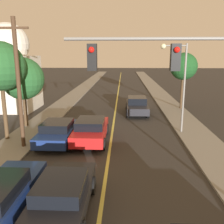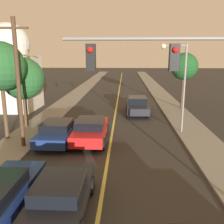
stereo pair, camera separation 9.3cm
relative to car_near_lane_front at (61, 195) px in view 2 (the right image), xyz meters
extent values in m
cube|color=#2D2B28|center=(1.29, 32.00, -0.76)|extent=(9.24, 80.00, 0.01)
cube|color=#D1C14C|center=(1.29, 32.00, -0.76)|extent=(0.16, 76.00, 0.00)
cube|color=gray|center=(-4.58, 32.00, -0.71)|extent=(2.50, 80.00, 0.12)
cube|color=gray|center=(7.16, 32.00, -0.71)|extent=(2.50, 80.00, 0.12)
cube|color=black|center=(0.00, 0.04, -0.09)|extent=(1.80, 4.51, 0.61)
cube|color=black|center=(0.00, -0.14, 0.44)|extent=(1.58, 2.03, 0.46)
cylinder|color=black|center=(-0.85, 1.44, -0.40)|extent=(0.22, 0.74, 0.74)
cylinder|color=black|center=(0.85, 1.44, -0.40)|extent=(0.22, 0.74, 0.74)
cube|color=red|center=(0.00, 7.70, -0.07)|extent=(1.94, 4.88, 0.65)
cube|color=black|center=(0.00, 7.51, 0.50)|extent=(1.71, 2.20, 0.50)
cylinder|color=black|center=(-0.92, 9.22, -0.39)|extent=(0.22, 0.75, 0.75)
cylinder|color=black|center=(0.92, 9.22, -0.39)|extent=(0.22, 0.75, 0.75)
cylinder|color=black|center=(-0.92, 6.19, -0.39)|extent=(0.22, 0.75, 0.75)
cylinder|color=black|center=(0.92, 6.19, -0.39)|extent=(0.22, 0.75, 0.75)
cylinder|color=black|center=(-1.21, 1.12, -0.43)|extent=(0.22, 0.68, 0.68)
cube|color=navy|center=(-2.03, 7.30, -0.11)|extent=(1.95, 4.62, 0.59)
cube|color=black|center=(-2.03, 7.12, 0.44)|extent=(1.72, 2.08, 0.50)
cylinder|color=black|center=(-2.96, 8.73, -0.40)|extent=(0.22, 0.73, 0.73)
cylinder|color=black|center=(-1.10, 8.73, -0.40)|extent=(0.22, 0.73, 0.73)
cylinder|color=black|center=(-2.96, 5.87, -0.40)|extent=(0.22, 0.73, 0.73)
cylinder|color=black|center=(-1.10, 5.87, -0.40)|extent=(0.22, 0.73, 0.73)
cube|color=black|center=(3.37, 15.57, -0.11)|extent=(1.94, 4.90, 0.62)
cube|color=black|center=(3.37, 15.77, 0.50)|extent=(1.71, 2.20, 0.61)
cylinder|color=black|center=(4.30, 14.05, -0.42)|extent=(0.22, 0.69, 0.69)
cylinder|color=black|center=(2.45, 14.05, -0.42)|extent=(0.22, 0.69, 0.69)
cylinder|color=black|center=(4.30, 17.09, -0.42)|extent=(0.22, 0.69, 0.69)
cylinder|color=black|center=(2.45, 17.09, -0.42)|extent=(0.22, 0.69, 0.69)
cylinder|color=slate|center=(3.19, 1.00, 5.28)|extent=(6.26, 0.12, 0.12)
cube|color=black|center=(3.81, 1.00, 4.67)|extent=(0.32, 0.28, 0.90)
sphere|color=red|center=(3.81, 0.82, 4.92)|extent=(0.20, 0.20, 0.20)
cube|color=black|center=(1.00, 1.00, 4.67)|extent=(0.32, 0.28, 0.90)
sphere|color=red|center=(1.00, 0.82, 4.92)|extent=(0.20, 0.20, 0.20)
cylinder|color=slate|center=(6.26, 9.70, 2.42)|extent=(0.14, 0.14, 6.13)
cylinder|color=slate|center=(5.49, 9.70, 5.33)|extent=(1.55, 0.09, 0.09)
sphere|color=beige|center=(4.72, 9.70, 5.28)|extent=(0.36, 0.36, 0.36)
cylinder|color=#422D1E|center=(-3.93, 6.32, 3.06)|extent=(0.24, 0.24, 7.42)
cube|color=#422D1E|center=(-3.93, 6.32, 6.17)|extent=(1.60, 0.12, 0.12)
cylinder|color=#4C3823|center=(-5.57, 7.65, 1.17)|extent=(0.25, 0.25, 3.63)
sphere|color=#235628|center=(-5.57, 7.65, 4.05)|extent=(3.06, 3.06, 3.06)
cylinder|color=#4C3823|center=(-5.46, 10.71, 0.62)|extent=(0.31, 0.31, 2.54)
sphere|color=#235628|center=(-5.46, 10.71, 2.99)|extent=(3.16, 3.16, 3.16)
cylinder|color=#4C3823|center=(8.02, 17.69, 1.01)|extent=(0.30, 0.30, 3.30)
sphere|color=#19471E|center=(8.02, 17.69, 3.60)|extent=(2.69, 2.69, 2.69)
cube|color=beige|center=(-9.20, 16.96, 1.92)|extent=(4.75, 4.75, 5.38)
sphere|color=beige|center=(-9.20, 16.96, 5.73)|extent=(4.05, 4.05, 4.05)
camera|label=1|loc=(2.07, -7.67, 4.78)|focal=40.00mm
camera|label=2|loc=(2.16, -7.66, 4.78)|focal=40.00mm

